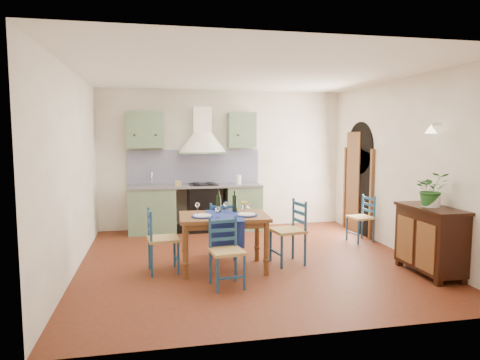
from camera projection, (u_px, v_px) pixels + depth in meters
name	position (u px, v px, depth m)	size (l,w,h in m)	color
floor	(250.00, 260.00, 6.51)	(5.00, 5.00, 0.00)	#491F0F
back_wall	(202.00, 178.00, 8.54)	(5.00, 0.96, 2.80)	white
right_wall	(392.00, 169.00, 7.14)	(0.26, 5.00, 2.80)	white
left_wall	(73.00, 172.00, 5.87)	(0.04, 5.00, 2.80)	white
ceiling	(250.00, 73.00, 6.22)	(5.00, 5.00, 0.01)	white
dining_table	(224.00, 221.00, 6.00)	(1.27, 0.96, 1.10)	brown
chair_near	(226.00, 252.00, 5.35)	(0.45, 0.45, 0.86)	navy
chair_far	(222.00, 229.00, 6.60)	(0.45, 0.45, 0.88)	navy
chair_left	(161.00, 240.00, 5.90)	(0.45, 0.45, 0.89)	navy
chair_right	(290.00, 231.00, 6.31)	(0.51, 0.51, 0.94)	navy
chair_spare	(362.00, 218.00, 7.64)	(0.45, 0.45, 0.83)	navy
sideboard	(430.00, 238.00, 5.81)	(0.50, 1.05, 0.94)	black
potted_plant	(432.00, 189.00, 5.76)	(0.42, 0.37, 0.47)	#235F23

